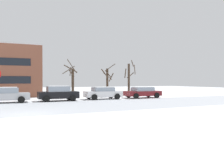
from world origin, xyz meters
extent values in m
plane|color=white|center=(0.00, 0.00, 0.00)|extent=(120.00, 120.00, 0.00)
cube|color=#B7BCC4|center=(0.00, 3.50, 0.00)|extent=(80.00, 9.01, 0.00)
cube|color=silver|center=(-0.94, 9.13, 0.59)|extent=(4.57, 1.99, 0.65)
cube|color=#8C99A8|center=(-0.94, 9.13, 1.17)|extent=(2.54, 1.77, 0.50)
cube|color=white|center=(-0.94, 9.13, 1.45)|extent=(2.31, 1.64, 0.06)
cylinder|color=black|center=(0.56, 10.00, 0.32)|extent=(0.65, 0.24, 0.64)
cylinder|color=black|center=(0.49, 8.14, 0.32)|extent=(0.65, 0.24, 0.64)
cube|color=black|center=(4.14, 9.08, 0.62)|extent=(4.10, 1.85, 0.69)
cube|color=#8C99A8|center=(4.14, 9.08, 1.23)|extent=(2.28, 1.65, 0.53)
cube|color=white|center=(4.14, 9.08, 1.52)|extent=(2.07, 1.52, 0.06)
cylinder|color=black|center=(5.48, 9.90, 0.32)|extent=(0.65, 0.24, 0.64)
cylinder|color=black|center=(5.42, 8.16, 0.32)|extent=(0.65, 0.24, 0.64)
cylinder|color=black|center=(2.86, 10.00, 0.32)|extent=(0.65, 0.24, 0.64)
cylinder|color=black|center=(2.80, 8.26, 0.32)|extent=(0.65, 0.24, 0.64)
cube|color=white|center=(9.22, 9.27, 0.59)|extent=(4.20, 1.99, 0.64)
cube|color=#8C99A8|center=(9.22, 9.27, 1.12)|extent=(2.33, 1.77, 0.42)
cube|color=white|center=(9.22, 9.27, 1.36)|extent=(2.12, 1.64, 0.06)
cylinder|color=black|center=(10.60, 10.16, 0.32)|extent=(0.65, 0.24, 0.64)
cylinder|color=black|center=(10.53, 8.28, 0.32)|extent=(0.65, 0.24, 0.64)
cylinder|color=black|center=(7.92, 10.26, 0.32)|extent=(0.65, 0.24, 0.64)
cylinder|color=black|center=(7.85, 8.39, 0.32)|extent=(0.65, 0.24, 0.64)
cube|color=maroon|center=(14.31, 8.99, 0.55)|extent=(4.41, 2.01, 0.56)
cube|color=#8C99A8|center=(14.31, 8.99, 1.06)|extent=(2.45, 1.79, 0.45)
cube|color=white|center=(14.31, 8.99, 1.31)|extent=(2.23, 1.65, 0.06)
cylinder|color=black|center=(15.75, 9.88, 0.32)|extent=(0.65, 0.24, 0.64)
cylinder|color=black|center=(15.68, 7.99, 0.32)|extent=(0.65, 0.24, 0.64)
cylinder|color=black|center=(12.93, 9.99, 0.32)|extent=(0.65, 0.24, 0.64)
cylinder|color=black|center=(12.86, 8.10, 0.32)|extent=(0.65, 0.24, 0.64)
cylinder|color=#423326|center=(14.10, 11.99, 2.15)|extent=(0.29, 0.29, 4.31)
cylinder|color=#423326|center=(13.74, 12.27, 3.07)|extent=(0.71, 0.89, 1.29)
cylinder|color=#423326|center=(14.50, 12.25, 2.80)|extent=(0.65, 0.90, 0.79)
cylinder|color=#423326|center=(14.74, 11.55, 3.52)|extent=(1.00, 1.37, 1.21)
cylinder|color=#423326|center=(14.45, 11.65, 4.33)|extent=(0.81, 0.83, 0.82)
cylinder|color=#423326|center=(10.93, 11.86, 1.80)|extent=(0.28, 0.28, 3.60)
cylinder|color=#423326|center=(11.51, 12.30, 3.76)|extent=(0.98, 1.24, 0.96)
cylinder|color=#423326|center=(11.49, 11.88, 2.51)|extent=(0.18, 1.19, 1.11)
cylinder|color=#423326|center=(10.94, 11.50, 2.86)|extent=(0.80, 0.13, 0.86)
cylinder|color=#423326|center=(10.46, 11.68, 3.04)|extent=(0.50, 1.07, 1.05)
cylinder|color=#423326|center=(10.75, 11.35, 2.63)|extent=(1.08, 0.46, 0.91)
cylinder|color=#423326|center=(6.76, 12.80, 1.78)|extent=(0.32, 0.32, 3.55)
cylinder|color=#423326|center=(6.51, 12.93, 3.21)|extent=(0.37, 0.62, 1.08)
cylinder|color=#423326|center=(6.51, 12.53, 2.99)|extent=(0.68, 0.66, 0.97)
cylinder|color=#423326|center=(6.31, 12.13, 3.50)|extent=(1.46, 1.05, 0.99)
cylinder|color=#423326|center=(6.52, 12.32, 3.82)|extent=(1.07, 0.60, 1.66)
cylinder|color=#423326|center=(6.48, 13.64, 3.42)|extent=(1.75, 0.67, 1.08)
camera|label=1|loc=(-1.53, -15.76, 2.09)|focal=38.83mm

